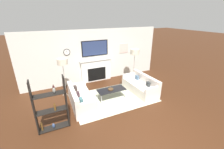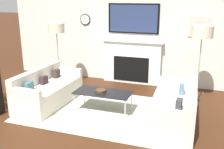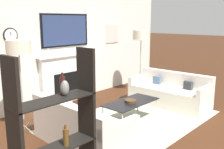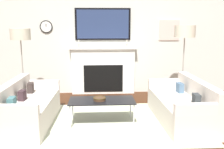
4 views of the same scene
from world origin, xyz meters
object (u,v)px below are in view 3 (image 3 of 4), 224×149
(decorative_bowl, at_px, (130,101))
(floor_lamp_left, at_px, (19,48))
(floor_lamp_right, at_px, (141,36))
(shelf_unit, at_px, (56,137))
(coffee_table, at_px, (131,103))
(couch_left, at_px, (81,129))
(couch_right, at_px, (170,94))

(decorative_bowl, bearing_deg, floor_lamp_left, 145.10)
(floor_lamp_right, distance_m, shelf_unit, 4.76)
(coffee_table, xyz_separation_m, floor_lamp_left, (-1.69, 1.13, 1.14))
(floor_lamp_right, bearing_deg, couch_left, -160.09)
(decorative_bowl, height_order, floor_lamp_right, floor_lamp_right)
(floor_lamp_left, bearing_deg, decorative_bowl, -34.90)
(floor_lamp_left, height_order, floor_lamp_right, floor_lamp_right)
(coffee_table, xyz_separation_m, decorative_bowl, (-0.04, -0.02, 0.06))
(coffee_table, height_order, floor_lamp_right, floor_lamp_right)
(couch_left, distance_m, floor_lamp_right, 3.62)
(decorative_bowl, relative_size, floor_lamp_right, 0.13)
(coffee_table, distance_m, shelf_unit, 2.58)
(couch_right, xyz_separation_m, floor_lamp_left, (-3.18, 1.15, 1.26))
(coffee_table, distance_m, floor_lamp_left, 2.33)
(coffee_table, distance_m, floor_lamp_right, 2.47)
(couch_right, bearing_deg, decorative_bowl, -179.96)
(shelf_unit, bearing_deg, coffee_table, 19.76)
(floor_lamp_right, height_order, shelf_unit, floor_lamp_right)
(floor_lamp_left, bearing_deg, shelf_unit, -109.52)
(couch_left, xyz_separation_m, shelf_unit, (-1.07, -0.85, 0.50))
(decorative_bowl, xyz_separation_m, shelf_unit, (-2.36, -0.85, 0.33))
(couch_right, bearing_deg, floor_lamp_right, 72.53)
(couch_left, height_order, decorative_bowl, couch_left)
(coffee_table, relative_size, floor_lamp_right, 0.68)
(couch_right, relative_size, floor_lamp_right, 1.07)
(couch_right, xyz_separation_m, coffee_table, (-1.48, 0.02, 0.12))
(decorative_bowl, distance_m, floor_lamp_right, 2.49)
(floor_lamp_left, distance_m, shelf_unit, 2.25)
(couch_left, distance_m, decorative_bowl, 1.30)
(couch_left, relative_size, shelf_unit, 1.04)
(couch_left, xyz_separation_m, floor_lamp_left, (-0.36, 1.15, 1.25))
(couch_right, bearing_deg, coffee_table, 179.41)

